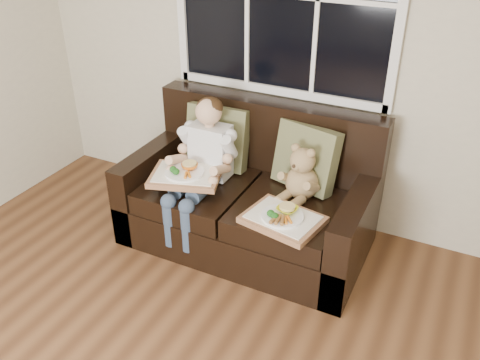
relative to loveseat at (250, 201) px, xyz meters
The scene contains 8 objects.
room_walls 2.40m from the loveseat, 83.34° to the right, with size 4.52×5.02×2.71m.
loveseat is the anchor object (origin of this frame).
pillow_left 0.53m from the loveseat, 156.02° to the left, with size 0.47×0.23×0.47m.
pillow_right 0.52m from the loveseat, 24.05° to the left, with size 0.48×0.31×0.46m.
child 0.48m from the loveseat, 158.27° to the right, with size 0.41×0.60×0.92m.
teddy_bear 0.48m from the loveseat, ahead, with size 0.27×0.32×0.40m.
tray_left 0.53m from the loveseat, 143.19° to the right, with size 0.55×0.48×0.11m.
tray_right 0.54m from the loveseat, 41.68° to the right, with size 0.52×0.44×0.11m.
Camera 1 is at (1.06, -0.78, 2.27)m, focal length 38.00 mm.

